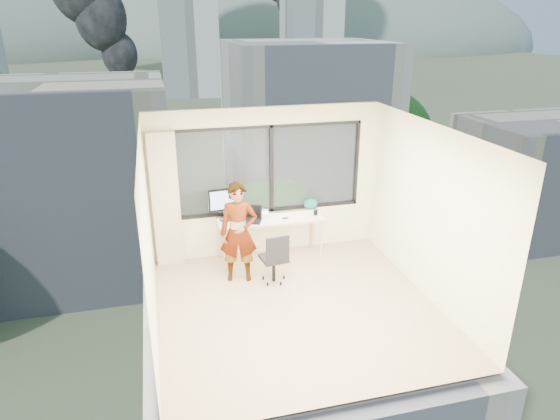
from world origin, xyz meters
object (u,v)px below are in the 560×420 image
object	(u,v)px
handbag	(311,204)
desk	(271,238)
monitor	(225,204)
chair	(274,257)
game_console	(261,213)
laptop	(250,215)
person	(239,233)

from	to	relation	value
handbag	desk	bearing A→B (deg)	-155.76
monitor	chair	bearing A→B (deg)	-62.95
game_console	laptop	distance (m)	0.36
chair	handbag	bearing A→B (deg)	41.17
laptop	handbag	size ratio (longest dim) A/B	1.49
desk	handbag	distance (m)	0.96
chair	person	bearing A→B (deg)	148.76
chair	game_console	size ratio (longest dim) A/B	3.18
desk	chair	world-z (taller)	chair
desk	chair	xyz separation A→B (m)	(-0.15, -0.83, 0.06)
chair	laptop	world-z (taller)	laptop
chair	monitor	distance (m)	1.29
laptop	handbag	bearing A→B (deg)	35.87
monitor	game_console	world-z (taller)	monitor
monitor	handbag	size ratio (longest dim) A/B	2.19
chair	handbag	world-z (taller)	handbag
monitor	laptop	distance (m)	0.46
chair	laptop	xyz separation A→B (m)	(-0.22, 0.77, 0.43)
person	laptop	distance (m)	0.62
handbag	game_console	bearing A→B (deg)	-169.79
laptop	person	bearing A→B (deg)	-96.96
laptop	handbag	xyz separation A→B (m)	(1.17, 0.31, -0.02)
chair	monitor	size ratio (longest dim) A/B	1.54
desk	person	distance (m)	1.00
monitor	laptop	world-z (taller)	monitor
desk	person	world-z (taller)	person
chair	game_console	world-z (taller)	chair
chair	monitor	bearing A→B (deg)	114.68
person	game_console	xyz separation A→B (m)	(0.53, 0.80, -0.03)
desk	laptop	size ratio (longest dim) A/B	4.70
laptop	monitor	bearing A→B (deg)	174.66
desk	laptop	bearing A→B (deg)	-170.57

